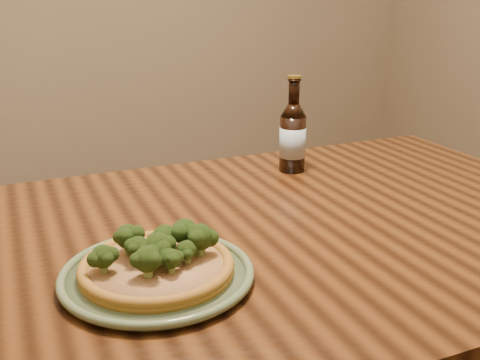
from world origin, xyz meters
name	(u,v)px	position (x,y,z in m)	size (l,w,h in m)	color
table	(226,278)	(0.00, 0.10, 0.66)	(1.60, 0.90, 0.75)	#4A270F
plate	(157,274)	(-0.16, -0.02, 0.76)	(0.30, 0.30, 0.02)	#5B6E4B
pizza	(158,262)	(-0.16, -0.02, 0.78)	(0.24, 0.24, 0.07)	#A26F24
beer_bottle	(293,136)	(0.29, 0.38, 0.84)	(0.06, 0.06, 0.23)	black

